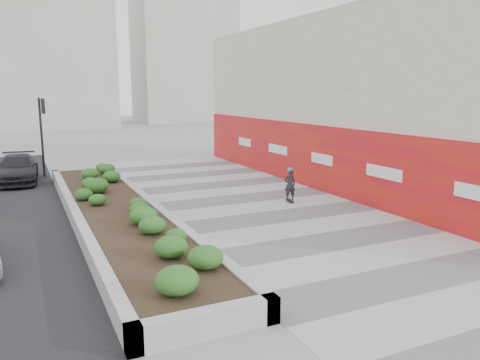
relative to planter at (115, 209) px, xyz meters
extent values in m
plane|color=gray|center=(5.50, -7.00, -0.42)|extent=(160.00, 160.00, 0.00)
cube|color=#A8A8AD|center=(5.50, -4.00, -0.41)|extent=(8.00, 36.00, 0.01)
cube|color=beige|center=(12.50, 2.00, 3.58)|extent=(6.00, 24.00, 8.00)
cube|color=red|center=(9.52, 2.00, 1.08)|extent=(0.12, 24.00, 3.00)
cube|color=#9E9EA0|center=(0.00, -8.85, -0.14)|extent=(3.00, 0.30, 0.55)
cube|color=#9E9EA0|center=(0.00, 8.85, -0.14)|extent=(3.00, 0.30, 0.55)
cube|color=#9E9EA0|center=(-1.35, 0.00, -0.14)|extent=(0.30, 18.00, 0.55)
cube|color=#9E9EA0|center=(1.35, 0.00, -0.14)|extent=(0.30, 18.00, 0.55)
cube|color=#2D2116|center=(0.00, 0.00, -0.17)|extent=(2.40, 17.40, 0.50)
cylinder|color=black|center=(-1.80, 10.50, 1.68)|extent=(0.12, 0.12, 4.20)
cube|color=black|center=(-1.62, 10.50, 3.33)|extent=(0.18, 0.28, 0.80)
cube|color=#ADAAA3|center=(0.50, 48.00, 9.58)|extent=(16.00, 12.00, 20.00)
cube|color=#ADAAA3|center=(20.50, 53.00, 11.58)|extent=(14.00, 10.00, 24.00)
cylinder|color=#595654|center=(6.00, -4.00, -0.42)|extent=(0.44, 0.44, 0.01)
cube|color=black|center=(7.05, -0.20, -0.35)|extent=(0.38, 0.75, 0.02)
imported|color=#222327|center=(7.05, -0.20, 0.31)|extent=(0.54, 0.42, 1.30)
sphere|color=#1D90F7|center=(7.05, -0.20, 0.92)|extent=(0.23, 0.23, 0.23)
imported|color=black|center=(-3.11, 9.39, 0.26)|extent=(2.18, 4.79, 1.36)
camera|label=1|loc=(-2.86, -16.36, 4.08)|focal=35.00mm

